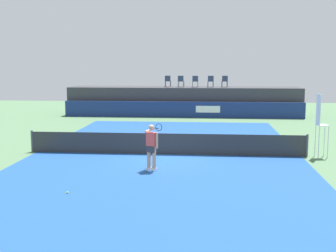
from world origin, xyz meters
TOP-DOWN VIEW (x-y plane):
  - ground_plane at (0.00, 3.00)m, footprint 48.00×48.00m
  - court_inner at (0.00, 0.00)m, footprint 12.00×22.00m
  - sponsor_wall at (0.01, 13.50)m, footprint 18.00×0.22m
  - spectator_platform at (0.00, 15.30)m, footprint 18.00×2.80m
  - spectator_chair_far_left at (-1.27, 15.28)m, footprint 0.45×0.45m
  - spectator_chair_left at (-0.23, 15.09)m, footprint 0.48×0.48m
  - spectator_chair_center at (0.88, 15.09)m, footprint 0.46×0.46m
  - spectator_chair_right at (2.07, 15.17)m, footprint 0.47×0.47m
  - spectator_chair_far_right at (3.17, 15.36)m, footprint 0.47×0.47m
  - umpire_chair at (6.70, -0.02)m, footprint 0.50×0.50m
  - tennis_net at (0.00, 0.00)m, footprint 12.40×0.02m
  - net_post_near at (-6.20, 0.00)m, footprint 0.10×0.10m
  - net_post_far at (6.20, 0.00)m, footprint 0.10×0.10m
  - tennis_player at (-0.25, -3.03)m, footprint 0.59×1.26m
  - tennis_ball at (-2.52, -6.30)m, footprint 0.07×0.07m

SIDE VIEW (x-z plane):
  - ground_plane at x=0.00m, z-range 0.00..0.00m
  - court_inner at x=0.00m, z-range 0.00..0.00m
  - tennis_ball at x=-2.52m, z-range 0.00..0.07m
  - tennis_net at x=0.00m, z-range 0.00..0.95m
  - net_post_near at x=-6.20m, z-range 0.00..1.00m
  - net_post_far at x=6.20m, z-range 0.00..1.00m
  - sponsor_wall at x=0.01m, z-range 0.00..1.20m
  - tennis_player at x=-0.25m, z-range 0.07..1.84m
  - spectator_platform at x=0.00m, z-range 0.00..2.20m
  - umpire_chair at x=6.70m, z-range 0.21..2.97m
  - spectator_chair_far_left at x=-1.27m, z-range 2.25..3.14m
  - spectator_chair_left at x=-0.23m, z-range 2.25..3.14m
  - spectator_chair_center at x=0.88m, z-range 2.25..3.14m
  - spectator_chair_right at x=2.07m, z-range 2.25..3.14m
  - spectator_chair_far_right at x=3.17m, z-range 2.25..3.14m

